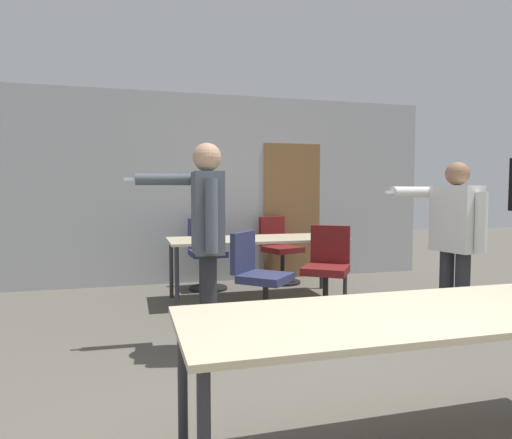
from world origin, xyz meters
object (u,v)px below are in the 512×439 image
at_px(office_chair_far_right, 259,280).
at_px(office_chair_mid_tucked, 207,255).
at_px(person_center_tall, 206,226).
at_px(person_near_casual, 455,231).
at_px(office_chair_near_pushed, 279,252).
at_px(office_chair_far_left, 327,272).

distance_m(office_chair_far_right, office_chair_mid_tucked, 1.72).
xyz_separation_m(person_center_tall, person_near_casual, (2.29, -0.11, -0.09)).
bearing_deg(office_chair_near_pushed, person_near_casual, 87.37).
bearing_deg(person_near_casual, office_chair_near_pushed, 5.74).
distance_m(person_center_tall, office_chair_near_pushed, 3.07).
bearing_deg(person_center_tall, person_near_casual, -90.51).
bearing_deg(office_chair_far_right, office_chair_near_pushed, -161.92).
height_order(person_near_casual, office_chair_far_left, person_near_casual).
bearing_deg(office_chair_far_left, office_chair_far_right, 40.94).
relative_size(office_chair_far_right, office_chair_near_pushed, 0.96).
height_order(office_chair_near_pushed, office_chair_mid_tucked, same).
relative_size(person_center_tall, office_chair_far_left, 1.82).
height_order(office_chair_far_right, office_chair_near_pushed, office_chair_near_pushed).
bearing_deg(person_center_tall, office_chair_mid_tucked, -7.20).
height_order(office_chair_near_pushed, office_chair_far_left, office_chair_near_pushed).
height_order(person_center_tall, person_near_casual, person_center_tall).
xyz_separation_m(person_center_tall, office_chair_mid_tucked, (0.41, 2.49, -0.60)).
bearing_deg(office_chair_far_left, person_center_tall, 65.70).
xyz_separation_m(office_chair_near_pushed, office_chair_mid_tucked, (-1.09, -0.12, -0.00)).
height_order(office_chair_far_right, office_chair_far_left, office_chair_far_left).
xyz_separation_m(person_near_casual, office_chair_far_left, (-0.83, 0.99, -0.51)).
relative_size(office_chair_far_right, office_chair_far_left, 0.96).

